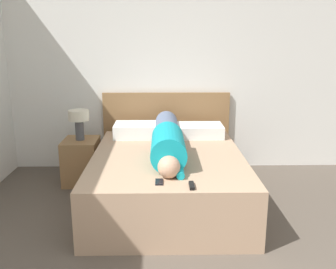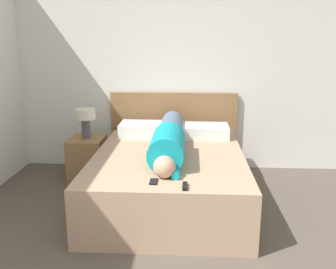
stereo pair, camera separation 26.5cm
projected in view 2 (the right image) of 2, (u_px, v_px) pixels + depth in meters
wall_back at (188, 70)px, 4.84m from camera, size 5.62×0.06×2.60m
bed at (169, 179)px, 3.93m from camera, size 1.54×2.01×0.54m
headboard at (174, 131)px, 4.98m from camera, size 1.66×0.04×1.02m
nightstand at (88, 159)px, 4.58m from camera, size 0.40×0.47×0.53m
table_lamp at (85, 118)px, 4.45m from camera, size 0.24×0.24×0.36m
person_lying at (169, 139)px, 3.88m from camera, size 0.33×1.73×0.33m
pillow_near_headboard at (146, 130)px, 4.56m from camera, size 0.62×0.40×0.16m
pillow_second at (204, 131)px, 4.53m from camera, size 0.59×0.40×0.15m
tv_remote at (185, 186)px, 3.00m from camera, size 0.04×0.15×0.02m
cell_phone at (154, 182)px, 3.11m from camera, size 0.06×0.13×0.01m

